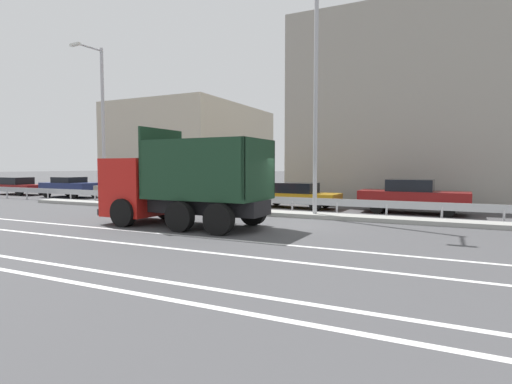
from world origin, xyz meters
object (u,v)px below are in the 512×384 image
at_px(parked_car_4, 295,195).
at_px(median_road_sign, 148,182).
at_px(dump_truck, 169,190).
at_px(parked_car_1, 70,187).
at_px(street_lamp_2, 315,83).
at_px(parked_car_5, 412,196).
at_px(parked_car_3, 196,190).
at_px(parked_car_0, 18,186).
at_px(parked_car_2, 129,189).
at_px(street_lamp_1, 101,120).

bearing_deg(parked_car_4, median_road_sign, 119.05).
distance_m(dump_truck, parked_car_1, 16.78).
relative_size(dump_truck, street_lamp_2, 0.61).
bearing_deg(street_lamp_2, parked_car_1, 169.46).
xyz_separation_m(dump_truck, median_road_sign, (-4.81, 4.40, 0.10)).
relative_size(dump_truck, parked_car_5, 1.31).
bearing_deg(dump_truck, parked_car_4, -15.48).
relative_size(median_road_sign, parked_car_1, 0.62).
bearing_deg(parked_car_3, parked_car_5, -87.49).
bearing_deg(parked_car_0, parked_car_5, 90.09).
bearing_deg(parked_car_1, street_lamp_2, 77.34).
relative_size(parked_car_3, parked_car_5, 0.96).
height_order(parked_car_3, parked_car_5, parked_car_3).
height_order(median_road_sign, parked_car_0, median_road_sign).
height_order(median_road_sign, parked_car_1, median_road_sign).
xyz_separation_m(street_lamp_2, parked_car_4, (-2.19, 3.68, -5.05)).
bearing_deg(parked_car_2, dump_truck, 46.53).
height_order(parked_car_0, parked_car_2, parked_car_2).
distance_m(dump_truck, street_lamp_2, 7.54).
height_order(dump_truck, parked_car_0, dump_truck).
bearing_deg(parked_car_5, dump_truck, -44.30).
height_order(parked_car_0, parked_car_4, parked_car_0).
bearing_deg(parked_car_1, median_road_sign, 69.23).
distance_m(dump_truck, parked_car_2, 11.92).
relative_size(street_lamp_1, parked_car_3, 1.85).
relative_size(dump_truck, street_lamp_1, 0.73).
xyz_separation_m(parked_car_1, parked_car_5, (22.96, 0.08, 0.04)).
distance_m(parked_car_1, parked_car_4, 17.11).
bearing_deg(parked_car_4, street_lamp_2, -146.46).
bearing_deg(parked_car_0, parked_car_1, 89.04).
bearing_deg(parked_car_2, street_lamp_2, 72.16).
height_order(dump_truck, median_road_sign, dump_truck).
bearing_deg(street_lamp_1, street_lamp_2, -0.43).
relative_size(street_lamp_1, parked_car_4, 1.82).
bearing_deg(median_road_sign, dump_truck, -42.39).
bearing_deg(parked_car_1, street_lamp_1, 60.96).
height_order(median_road_sign, parked_car_3, median_road_sign).
height_order(street_lamp_1, parked_car_4, street_lamp_1).
bearing_deg(parked_car_3, street_lamp_1, 132.93).
height_order(dump_truck, street_lamp_1, street_lamp_1).
distance_m(dump_truck, street_lamp_1, 9.71).
xyz_separation_m(median_road_sign, parked_car_0, (-16.10, 3.51, -0.72)).
bearing_deg(parked_car_0, street_lamp_2, 81.84).
bearing_deg(median_road_sign, parked_car_1, 161.36).
bearing_deg(dump_truck, median_road_sign, 48.07).
distance_m(median_road_sign, parked_car_2, 5.44).
relative_size(dump_truck, parked_car_4, 1.33).
xyz_separation_m(parked_car_3, parked_car_4, (6.25, 0.14, -0.13)).
bearing_deg(parked_car_0, parked_car_3, 89.61).
bearing_deg(parked_car_4, parked_car_3, 94.08).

